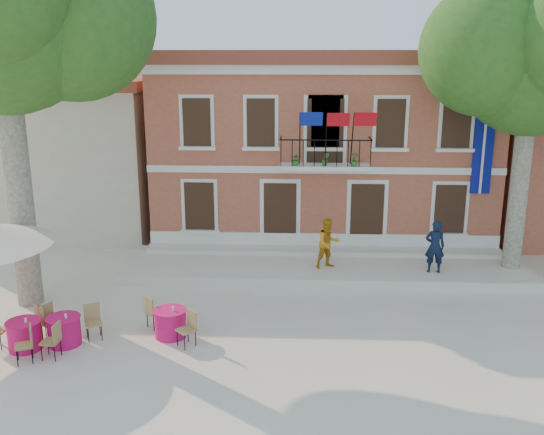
{
  "coord_description": "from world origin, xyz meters",
  "views": [
    {
      "loc": [
        1.12,
        -15.71,
        7.37
      ],
      "look_at": [
        0.22,
        3.5,
        2.16
      ],
      "focal_mm": 40.0,
      "sensor_mm": 36.0,
      "label": 1
    }
  ],
  "objects_px": {
    "plane_tree_east": "(533,59)",
    "pedestrian_orange": "(328,243)",
    "cafe_table_0": "(24,334)",
    "pedestrian_navy": "(435,247)",
    "cafe_table_3": "(64,329)",
    "cafe_table_1": "(170,322)"
  },
  "relations": [
    {
      "from": "pedestrian_orange",
      "to": "cafe_table_3",
      "type": "distance_m",
      "value": 8.97
    },
    {
      "from": "pedestrian_orange",
      "to": "plane_tree_east",
      "type": "bearing_deg",
      "value": -22.14
    },
    {
      "from": "plane_tree_east",
      "to": "pedestrian_orange",
      "type": "height_order",
      "value": "plane_tree_east"
    },
    {
      "from": "plane_tree_east",
      "to": "pedestrian_navy",
      "type": "height_order",
      "value": "plane_tree_east"
    },
    {
      "from": "cafe_table_0",
      "to": "pedestrian_orange",
      "type": "bearing_deg",
      "value": 35.67
    },
    {
      "from": "cafe_table_0",
      "to": "cafe_table_1",
      "type": "height_order",
      "value": "same"
    },
    {
      "from": "cafe_table_0",
      "to": "cafe_table_1",
      "type": "relative_size",
      "value": 1.12
    },
    {
      "from": "pedestrian_orange",
      "to": "cafe_table_0",
      "type": "distance_m",
      "value": 9.88
    },
    {
      "from": "pedestrian_navy",
      "to": "cafe_table_0",
      "type": "height_order",
      "value": "pedestrian_navy"
    },
    {
      "from": "cafe_table_3",
      "to": "plane_tree_east",
      "type": "bearing_deg",
      "value": 23.45
    },
    {
      "from": "pedestrian_orange",
      "to": "pedestrian_navy",
      "type": "bearing_deg",
      "value": -29.98
    },
    {
      "from": "plane_tree_east",
      "to": "cafe_table_0",
      "type": "relative_size",
      "value": 5.26
    },
    {
      "from": "cafe_table_0",
      "to": "plane_tree_east",
      "type": "bearing_deg",
      "value": 23.12
    },
    {
      "from": "pedestrian_navy",
      "to": "cafe_table_3",
      "type": "distance_m",
      "value": 11.82
    },
    {
      "from": "pedestrian_orange",
      "to": "cafe_table_3",
      "type": "bearing_deg",
      "value": -167.83
    },
    {
      "from": "plane_tree_east",
      "to": "cafe_table_1",
      "type": "height_order",
      "value": "plane_tree_east"
    },
    {
      "from": "plane_tree_east",
      "to": "pedestrian_orange",
      "type": "relative_size",
      "value": 5.68
    },
    {
      "from": "pedestrian_navy",
      "to": "cafe_table_1",
      "type": "relative_size",
      "value": 1.07
    },
    {
      "from": "pedestrian_navy",
      "to": "pedestrian_orange",
      "type": "height_order",
      "value": "pedestrian_navy"
    },
    {
      "from": "cafe_table_0",
      "to": "cafe_table_3",
      "type": "relative_size",
      "value": 1.0
    },
    {
      "from": "pedestrian_orange",
      "to": "cafe_table_3",
      "type": "relative_size",
      "value": 0.92
    },
    {
      "from": "pedestrian_navy",
      "to": "pedestrian_orange",
      "type": "relative_size",
      "value": 1.03
    }
  ]
}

